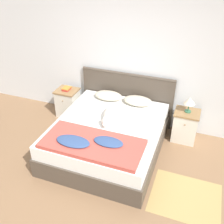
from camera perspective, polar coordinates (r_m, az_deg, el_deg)
The scene contains 13 objects.
ground_plane at distance 4.01m, azimuth -6.78°, elevation -17.02°, with size 16.00×16.00×0.00m, color #896647.
wall_back at distance 4.93m, azimuth 3.46°, elevation 11.29°, with size 9.00×0.06×2.55m.
bed at distance 4.49m, azimuth -0.90°, elevation -5.49°, with size 1.74×2.01×0.57m.
headboard at distance 5.16m, azimuth 3.22°, elevation 3.38°, with size 1.82×0.06×1.05m.
nightstand_left at distance 5.52m, azimuth -9.57°, elevation 2.02°, with size 0.44×0.40×0.59m.
nightstand_right at distance 4.92m, azimuth 15.63°, elevation -2.90°, with size 0.44×0.40×0.59m.
pillow_left at distance 5.00m, azimuth -0.78°, elevation 3.60°, with size 0.54×0.34×0.13m.
pillow_right at distance 4.85m, azimuth 5.64°, elevation 2.44°, with size 0.54×0.34×0.13m.
quilt at distance 3.85m, azimuth -4.47°, elevation -6.83°, with size 1.48×0.68×0.11m.
dog at distance 4.41m, azimuth 0.03°, elevation -0.31°, with size 0.28×0.77×0.18m.
book_stack at distance 5.39m, azimuth -9.84°, elevation 5.06°, with size 0.15×0.20×0.05m.
table_lamp at distance 4.67m, azimuth 16.53°, elevation 2.25°, with size 0.20×0.20×0.28m.
rug at distance 4.06m, azimuth 15.69°, elevation -17.46°, with size 0.97×0.84×0.00m.
Camera 1 is at (1.33, -2.28, 3.02)m, focal length 42.00 mm.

